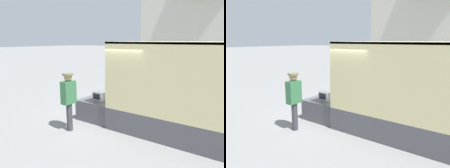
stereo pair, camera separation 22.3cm
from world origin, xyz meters
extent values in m
plane|color=gray|center=(0.00, 0.00, 0.00)|extent=(160.00, 160.00, 0.00)
cube|color=#4C4C51|center=(2.04, 0.00, 0.35)|extent=(4.07, 2.18, 0.70)
cube|color=beige|center=(2.04, 1.06, 1.70)|extent=(4.07, 0.06, 2.00)
cube|color=beige|center=(2.04, -1.06, 1.70)|extent=(4.07, 0.06, 2.00)
cube|color=beige|center=(2.04, 0.00, 2.67)|extent=(4.07, 2.18, 0.06)
cylinder|color=orange|center=(2.06, -0.54, 0.90)|extent=(0.31, 0.31, 0.39)
cube|color=#2D7F33|center=(2.55, -0.51, 0.85)|extent=(0.44, 0.32, 0.30)
cube|color=olive|center=(2.94, -0.08, 0.82)|extent=(0.44, 0.32, 0.25)
cube|color=#2D7F33|center=(2.86, -0.21, 0.85)|extent=(0.44, 0.32, 0.29)
cube|color=#4C4C51|center=(-0.67, 0.00, 0.35)|extent=(1.35, 2.07, 0.70)
cube|color=white|center=(-0.65, -0.45, 0.85)|extent=(0.46, 0.42, 0.30)
cube|color=black|center=(-0.70, -0.66, 0.85)|extent=(0.30, 0.01, 0.21)
cube|color=black|center=(-0.53, 0.42, 0.92)|extent=(0.44, 0.39, 0.44)
cylinder|color=slate|center=(-0.35, 0.42, 0.94)|extent=(0.17, 0.22, 0.22)
cylinder|color=orange|center=(-0.79, 0.19, 1.00)|extent=(0.04, 0.04, 0.61)
cylinder|color=orange|center=(-0.27, 0.19, 1.00)|extent=(0.04, 0.04, 0.61)
cylinder|color=orange|center=(-0.79, 0.65, 1.00)|extent=(0.04, 0.04, 0.61)
cylinder|color=orange|center=(-0.27, 0.65, 1.00)|extent=(0.04, 0.04, 0.61)
cylinder|color=orange|center=(-0.53, 0.19, 1.29)|extent=(0.52, 0.04, 0.04)
cylinder|color=orange|center=(-0.53, 0.65, 1.29)|extent=(0.52, 0.04, 0.04)
cylinder|color=#38383D|center=(-0.83, -1.82, 0.43)|extent=(0.18, 0.18, 0.87)
cube|color=#336B42|center=(-0.83, -1.82, 1.21)|extent=(0.24, 0.44, 0.69)
sphere|color=tan|center=(-0.83, -1.82, 1.67)|extent=(0.24, 0.24, 0.24)
cylinder|color=#606B47|center=(-0.83, -1.82, 1.76)|extent=(0.32, 0.32, 0.06)
cube|color=beige|center=(-0.02, 14.00, 3.37)|extent=(9.86, 7.13, 6.74)
camera|label=1|loc=(3.90, -6.26, 2.75)|focal=35.00mm
camera|label=2|loc=(4.09, -6.13, 2.75)|focal=35.00mm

